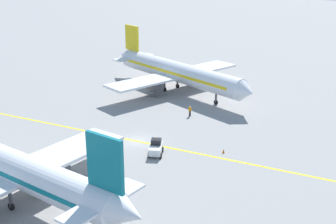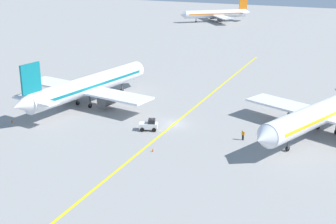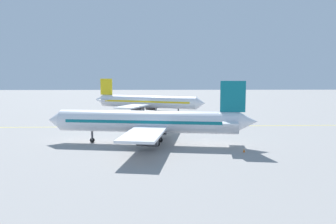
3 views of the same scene
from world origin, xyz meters
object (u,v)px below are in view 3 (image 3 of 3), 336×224
(ground_crew_worker, at_px, (174,116))
(traffic_cone_mid_apron, at_px, (244,150))
(airplane_at_gate, at_px, (150,122))
(baggage_tug_white, at_px, (188,124))
(traffic_cone_near_nose, at_px, (218,124))
(airplane_adjacent_stand, at_px, (146,102))

(ground_crew_worker, bearing_deg, traffic_cone_mid_apron, -167.23)
(airplane_at_gate, distance_m, baggage_tug_white, 18.78)
(traffic_cone_near_nose, bearing_deg, traffic_cone_mid_apron, 177.67)
(baggage_tug_white, distance_m, traffic_cone_mid_apron, 24.10)
(airplane_adjacent_stand, xyz_separation_m, traffic_cone_mid_apron, (-49.38, -16.50, -3.43))
(airplane_adjacent_stand, bearing_deg, ground_crew_worker, -144.51)
(traffic_cone_mid_apron, bearing_deg, traffic_cone_near_nose, -2.33)
(traffic_cone_near_nose, bearing_deg, baggage_tug_white, 120.36)
(baggage_tug_white, bearing_deg, traffic_cone_near_nose, -59.64)
(ground_crew_worker, height_order, traffic_cone_near_nose, ground_crew_worker)
(ground_crew_worker, relative_size, traffic_cone_mid_apron, 3.05)
(baggage_tug_white, xyz_separation_m, traffic_cone_near_nose, (4.45, -7.60, -0.63))
(airplane_at_gate, xyz_separation_m, baggage_tug_white, (16.84, -7.82, -2.81))
(traffic_cone_near_nose, bearing_deg, ground_crew_worker, 42.35)
(airplane_at_gate, distance_m, ground_crew_worker, 32.69)
(airplane_at_gate, distance_m, airplane_adjacent_stand, 43.07)
(traffic_cone_mid_apron, bearing_deg, airplane_adjacent_stand, 18.48)
(baggage_tug_white, relative_size, ground_crew_worker, 1.99)
(baggage_tug_white, xyz_separation_m, traffic_cone_mid_apron, (-23.21, -6.47, -0.63))
(airplane_adjacent_stand, height_order, traffic_cone_mid_apron, airplane_adjacent_stand)
(airplane_adjacent_stand, bearing_deg, baggage_tug_white, -159.03)
(baggage_tug_white, distance_m, ground_crew_worker, 15.41)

